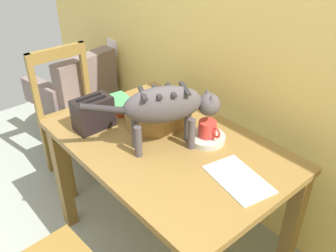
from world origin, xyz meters
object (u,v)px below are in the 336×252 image
object	(u,v)px
wicker_basket	(155,114)
wooden_chair_near	(75,118)
book_stack	(120,104)
toaster	(93,113)
wicker_armchair	(75,107)
cat	(168,107)
saucer_bowl	(207,138)
coffee_mug	(208,129)
dining_table	(168,158)
magazine	(239,179)

from	to	relation	value
wicker_basket	wooden_chair_near	bearing A→B (deg)	-172.53
book_stack	wicker_basket	xyz separation A→B (m)	(0.25, 0.05, 0.03)
toaster	wicker_armchair	bearing A→B (deg)	159.63
cat	saucer_bowl	world-z (taller)	cat
wooden_chair_near	wicker_armchair	distance (m)	0.57
coffee_mug	book_stack	bearing A→B (deg)	-166.65
cat	wicker_basket	world-z (taller)	cat
coffee_mug	book_stack	distance (m)	0.59
dining_table	saucer_bowl	xyz separation A→B (m)	(0.11, 0.16, 0.11)
saucer_bowl	coffee_mug	world-z (taller)	coffee_mug
coffee_mug	magazine	world-z (taller)	coffee_mug
wooden_chair_near	cat	bearing A→B (deg)	92.96
dining_table	wooden_chair_near	size ratio (longest dim) A/B	1.29
magazine	wicker_armchair	size ratio (longest dim) A/B	0.38
dining_table	coffee_mug	world-z (taller)	coffee_mug
dining_table	book_stack	xyz separation A→B (m)	(-0.45, 0.03, 0.12)
saucer_bowl	magazine	distance (m)	0.32
coffee_mug	wooden_chair_near	distance (m)	1.18
coffee_mug	wooden_chair_near	xyz separation A→B (m)	(-1.11, -0.19, -0.36)
saucer_bowl	wooden_chair_near	distance (m)	1.16
magazine	dining_table	bearing A→B (deg)	-162.04
saucer_bowl	wooden_chair_near	size ratio (longest dim) A/B	0.20
cat	coffee_mug	xyz separation A→B (m)	(0.09, 0.18, -0.15)
dining_table	magazine	bearing A→B (deg)	6.83
dining_table	wooden_chair_near	world-z (taller)	wooden_chair_near
wicker_armchair	toaster	bearing A→B (deg)	-120.64
book_stack	dining_table	bearing A→B (deg)	-3.19
saucer_bowl	wicker_basket	xyz separation A→B (m)	(-0.31, -0.08, 0.04)
cat	wooden_chair_near	world-z (taller)	cat
saucer_bowl	wicker_armchair	xyz separation A→B (m)	(-1.58, 0.05, -0.50)
dining_table	wooden_chair_near	bearing A→B (deg)	-178.40
cat	wicker_armchair	bearing A→B (deg)	-162.48
cat	saucer_bowl	distance (m)	0.29
magazine	saucer_bowl	bearing A→B (deg)	170.95
saucer_bowl	dining_table	bearing A→B (deg)	-124.83
book_stack	wicker_armchair	size ratio (longest dim) A/B	0.28
dining_table	wicker_basket	size ratio (longest dim) A/B	3.71
book_stack	wicker_armchair	world-z (taller)	book_stack
wicker_basket	toaster	size ratio (longest dim) A/B	1.64
dining_table	toaster	distance (m)	0.46
toaster	magazine	bearing A→B (deg)	17.79
coffee_mug	magazine	size ratio (longest dim) A/B	0.44
book_stack	wicker_armchair	bearing A→B (deg)	169.80
wicker_basket	toaster	world-z (taller)	toaster
wicker_basket	dining_table	bearing A→B (deg)	-20.82
cat	wooden_chair_near	bearing A→B (deg)	-153.36
toaster	wicker_armchair	distance (m)	1.31
dining_table	wicker_armchair	distance (m)	1.53
cat	magazine	size ratio (longest dim) A/B	2.01
cat	saucer_bowl	xyz separation A→B (m)	(0.09, 0.18, -0.21)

